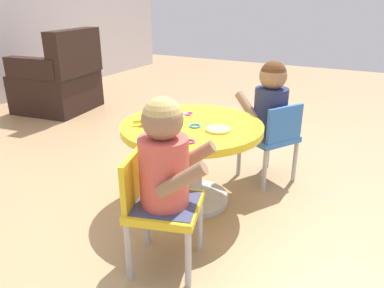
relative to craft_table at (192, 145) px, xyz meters
name	(u,v)px	position (x,y,z in m)	size (l,w,h in m)	color
ground_plane	(192,200)	(0.00, 0.00, -0.36)	(10.00, 10.00, 0.00)	tan
craft_table	(192,145)	(0.00, 0.00, 0.00)	(0.80, 0.80, 0.49)	silver
child_chair_left	(157,204)	(-0.57, -0.13, -0.05)	(0.37, 0.37, 0.54)	#B7B7BC
seated_child_left	(165,158)	(-0.56, -0.17, 0.18)	(0.35, 0.41, 0.51)	#3F4772
child_chair_right	(272,137)	(0.48, -0.33, -0.05)	(0.41, 0.41, 0.54)	#B7B7BC
seated_child_right	(270,102)	(0.50, -0.30, 0.18)	(0.41, 0.43, 0.51)	#3F4772
armchair_dark	(60,82)	(1.04, 2.15, -0.05)	(0.79, 0.81, 0.85)	black
rolling_pin	(154,121)	(-0.12, 0.17, 0.16)	(0.14, 0.20, 0.05)	#D83F3F
craft_scissors	(185,113)	(0.15, 0.13, 0.13)	(0.08, 0.14, 0.01)	silver
playdough_blob_0	(218,129)	(-0.04, -0.18, 0.14)	(0.14, 0.14, 0.01)	#F2CC72
cookie_cutter_0	(195,126)	(-0.04, -0.04, 0.14)	(0.07, 0.07, 0.01)	#3F99D8
cookie_cutter_1	(163,121)	(-0.05, 0.16, 0.14)	(0.06, 0.06, 0.01)	orange
cookie_cutter_2	(190,141)	(-0.26, -0.12, 0.14)	(0.05, 0.05, 0.01)	#D83FA5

